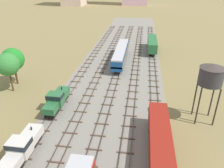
{
  "coord_description": "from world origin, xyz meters",
  "views": [
    {
      "loc": [
        5.88,
        11.64,
        22.06
      ],
      "look_at": [
        0.0,
        52.64,
        1.5
      ],
      "focal_mm": 34.97,
      "sensor_mm": 36.0,
      "label": 1
    }
  ],
  "objects_px": {
    "freight_boxcar_centre_right_mid": "(160,138)",
    "diesel_railcar_centre_left_far": "(121,53)",
    "freight_boxcar_centre_right_farther": "(152,44)",
    "water_tower": "(211,76)",
    "shunter_loco_far_left_near": "(22,147)",
    "shunter_loco_far_left_midfar": "(57,99)"
  },
  "relations": [
    {
      "from": "diesel_railcar_centre_left_far",
      "to": "water_tower",
      "type": "bearing_deg",
      "value": -56.86
    },
    {
      "from": "diesel_railcar_centre_left_far",
      "to": "shunter_loco_far_left_near",
      "type": "bearing_deg",
      "value": -103.21
    },
    {
      "from": "shunter_loco_far_left_near",
      "to": "diesel_railcar_centre_left_far",
      "type": "xyz_separation_m",
      "value": [
        8.97,
        38.22,
        0.59
      ]
    },
    {
      "from": "shunter_loco_far_left_near",
      "to": "water_tower",
      "type": "distance_m",
      "value": 29.29
    },
    {
      "from": "shunter_loco_far_left_midfar",
      "to": "water_tower",
      "type": "xyz_separation_m",
      "value": [
        25.69,
        0.18,
        6.22
      ]
    },
    {
      "from": "water_tower",
      "to": "shunter_loco_far_left_midfar",
      "type": "bearing_deg",
      "value": -179.61
    },
    {
      "from": "freight_boxcar_centre_right_mid",
      "to": "diesel_railcar_centre_left_far",
      "type": "height_order",
      "value": "diesel_railcar_centre_left_far"
    },
    {
      "from": "freight_boxcar_centre_right_mid",
      "to": "shunter_loco_far_left_midfar",
      "type": "height_order",
      "value": "freight_boxcar_centre_right_mid"
    },
    {
      "from": "diesel_railcar_centre_left_far",
      "to": "freight_boxcar_centre_right_farther",
      "type": "relative_size",
      "value": 1.46
    },
    {
      "from": "freight_boxcar_centre_right_mid",
      "to": "diesel_railcar_centre_left_far",
      "type": "xyz_separation_m",
      "value": [
        -8.97,
        34.58,
        0.15
      ]
    },
    {
      "from": "shunter_loco_far_left_midfar",
      "to": "water_tower",
      "type": "height_order",
      "value": "water_tower"
    },
    {
      "from": "freight_boxcar_centre_right_farther",
      "to": "freight_boxcar_centre_right_mid",
      "type": "bearing_deg",
      "value": -90.0
    },
    {
      "from": "shunter_loco_far_left_midfar",
      "to": "freight_boxcar_centre_right_mid",
      "type": "bearing_deg",
      "value": -26.1
    },
    {
      "from": "shunter_loco_far_left_near",
      "to": "freight_boxcar_centre_right_mid",
      "type": "bearing_deg",
      "value": 11.48
    },
    {
      "from": "water_tower",
      "to": "freight_boxcar_centre_right_farther",
      "type": "bearing_deg",
      "value": 101.67
    },
    {
      "from": "shunter_loco_far_left_near",
      "to": "water_tower",
      "type": "relative_size",
      "value": 0.84
    },
    {
      "from": "shunter_loco_far_left_near",
      "to": "shunter_loco_far_left_midfar",
      "type": "distance_m",
      "value": 12.43
    },
    {
      "from": "shunter_loco_far_left_near",
      "to": "shunter_loco_far_left_midfar",
      "type": "relative_size",
      "value": 1.0
    },
    {
      "from": "shunter_loco_far_left_near",
      "to": "water_tower",
      "type": "height_order",
      "value": "water_tower"
    },
    {
      "from": "freight_boxcar_centre_right_mid",
      "to": "shunter_loco_far_left_near",
      "type": "bearing_deg",
      "value": -168.52
    },
    {
      "from": "shunter_loco_far_left_near",
      "to": "shunter_loco_far_left_midfar",
      "type": "bearing_deg",
      "value": 90.0
    },
    {
      "from": "freight_boxcar_centre_right_mid",
      "to": "freight_boxcar_centre_right_farther",
      "type": "distance_m",
      "value": 46.48
    }
  ]
}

